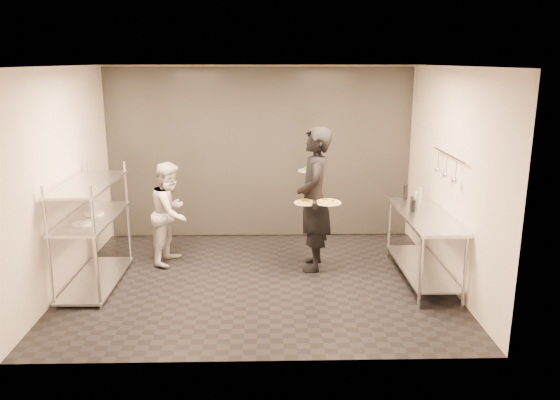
{
  "coord_description": "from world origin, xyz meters",
  "views": [
    {
      "loc": [
        0.12,
        -6.8,
        2.87
      ],
      "look_at": [
        0.29,
        0.08,
        1.1
      ],
      "focal_mm": 35.0,
      "sensor_mm": 36.0,
      "label": 1
    }
  ],
  "objects_px": {
    "salad_plate": "(309,169)",
    "pos_monitor": "(412,204)",
    "waiter": "(314,199)",
    "pizza_plate_far": "(328,202)",
    "pass_rack": "(92,228)",
    "bottle_dark": "(405,192)",
    "pizza_plate_near": "(306,202)",
    "bottle_green": "(416,200)",
    "bottle_clear": "(421,194)",
    "prep_counter": "(423,235)",
    "chef": "(171,213)"
  },
  "relations": [
    {
      "from": "pass_rack",
      "to": "bottle_dark",
      "type": "height_order",
      "value": "pass_rack"
    },
    {
      "from": "prep_counter",
      "to": "salad_plate",
      "type": "xyz_separation_m",
      "value": [
        -1.47,
        0.78,
        0.74
      ]
    },
    {
      "from": "pass_rack",
      "to": "prep_counter",
      "type": "xyz_separation_m",
      "value": [
        4.33,
        0.0,
        -0.14
      ]
    },
    {
      "from": "pass_rack",
      "to": "chef",
      "type": "height_order",
      "value": "pass_rack"
    },
    {
      "from": "prep_counter",
      "to": "chef",
      "type": "xyz_separation_m",
      "value": [
        -3.45,
        0.78,
        0.11
      ]
    },
    {
      "from": "pizza_plate_near",
      "to": "pos_monitor",
      "type": "distance_m",
      "value": 1.43
    },
    {
      "from": "waiter",
      "to": "pizza_plate_far",
      "type": "relative_size",
      "value": 5.73
    },
    {
      "from": "pass_rack",
      "to": "pos_monitor",
      "type": "height_order",
      "value": "pass_rack"
    },
    {
      "from": "waiter",
      "to": "pizza_plate_far",
      "type": "height_order",
      "value": "waiter"
    },
    {
      "from": "pizza_plate_far",
      "to": "bottle_dark",
      "type": "xyz_separation_m",
      "value": [
        1.18,
        0.56,
        -0.01
      ]
    },
    {
      "from": "pass_rack",
      "to": "pizza_plate_far",
      "type": "relative_size",
      "value": 4.57
    },
    {
      "from": "pizza_plate_near",
      "to": "bottle_clear",
      "type": "xyz_separation_m",
      "value": [
        1.68,
        0.44,
        -0.01
      ]
    },
    {
      "from": "pizza_plate_far",
      "to": "salad_plate",
      "type": "height_order",
      "value": "salad_plate"
    },
    {
      "from": "waiter",
      "to": "bottle_green",
      "type": "xyz_separation_m",
      "value": [
        1.38,
        -0.16,
        0.03
      ]
    },
    {
      "from": "pizza_plate_far",
      "to": "bottle_green",
      "type": "relative_size",
      "value": 1.59
    },
    {
      "from": "pizza_plate_near",
      "to": "bottle_clear",
      "type": "height_order",
      "value": "bottle_clear"
    },
    {
      "from": "pizza_plate_near",
      "to": "bottle_green",
      "type": "xyz_separation_m",
      "value": [
        1.51,
        0.06,
        0.01
      ]
    },
    {
      "from": "salad_plate",
      "to": "pos_monitor",
      "type": "relative_size",
      "value": 1.32
    },
    {
      "from": "pos_monitor",
      "to": "bottle_dark",
      "type": "xyz_separation_m",
      "value": [
        0.06,
        0.61,
        0.02
      ]
    },
    {
      "from": "chef",
      "to": "pos_monitor",
      "type": "height_order",
      "value": "chef"
    },
    {
      "from": "pizza_plate_near",
      "to": "salad_plate",
      "type": "xyz_separation_m",
      "value": [
        0.07,
        0.51,
        0.34
      ]
    },
    {
      "from": "chef",
      "to": "pizza_plate_far",
      "type": "xyz_separation_m",
      "value": [
        2.21,
        -0.54,
        0.29
      ]
    },
    {
      "from": "bottle_green",
      "to": "bottle_dark",
      "type": "distance_m",
      "value": 0.48
    },
    {
      "from": "pos_monitor",
      "to": "bottle_green",
      "type": "xyz_separation_m",
      "value": [
        0.09,
        0.13,
        0.03
      ]
    },
    {
      "from": "bottle_green",
      "to": "bottle_clear",
      "type": "xyz_separation_m",
      "value": [
        0.17,
        0.38,
        -0.02
      ]
    },
    {
      "from": "pizza_plate_near",
      "to": "bottle_dark",
      "type": "xyz_separation_m",
      "value": [
        1.48,
        0.54,
        0.0
      ]
    },
    {
      "from": "waiter",
      "to": "chef",
      "type": "distance_m",
      "value": 2.08
    },
    {
      "from": "prep_counter",
      "to": "pizza_plate_far",
      "type": "xyz_separation_m",
      "value": [
        -1.24,
        0.24,
        0.4
      ]
    },
    {
      "from": "pizza_plate_near",
      "to": "bottle_clear",
      "type": "relative_size",
      "value": 1.66
    },
    {
      "from": "pos_monitor",
      "to": "bottle_dark",
      "type": "distance_m",
      "value": 0.61
    },
    {
      "from": "pass_rack",
      "to": "pizza_plate_far",
      "type": "xyz_separation_m",
      "value": [
        3.09,
        0.24,
        0.26
      ]
    },
    {
      "from": "pass_rack",
      "to": "bottle_dark",
      "type": "distance_m",
      "value": 4.35
    },
    {
      "from": "chef",
      "to": "bottle_dark",
      "type": "height_order",
      "value": "chef"
    },
    {
      "from": "prep_counter",
      "to": "waiter",
      "type": "distance_m",
      "value": 1.54
    },
    {
      "from": "salad_plate",
      "to": "pos_monitor",
      "type": "distance_m",
      "value": 1.51
    },
    {
      "from": "pizza_plate_near",
      "to": "bottle_green",
      "type": "distance_m",
      "value": 1.51
    },
    {
      "from": "pos_monitor",
      "to": "bottle_clear",
      "type": "relative_size",
      "value": 1.22
    },
    {
      "from": "chef",
      "to": "bottle_clear",
      "type": "relative_size",
      "value": 7.87
    },
    {
      "from": "pizza_plate_far",
      "to": "bottle_clear",
      "type": "bearing_deg",
      "value": 18.64
    },
    {
      "from": "pos_monitor",
      "to": "waiter",
      "type": "bearing_deg",
      "value": 178.09
    },
    {
      "from": "prep_counter",
      "to": "bottle_green",
      "type": "bearing_deg",
      "value": 95.56
    },
    {
      "from": "prep_counter",
      "to": "bottle_clear",
      "type": "xyz_separation_m",
      "value": [
        0.14,
        0.7,
        0.39
      ]
    },
    {
      "from": "waiter",
      "to": "pizza_plate_far",
      "type": "bearing_deg",
      "value": 41.01
    },
    {
      "from": "pos_monitor",
      "to": "bottle_green",
      "type": "bearing_deg",
      "value": 66.79
    },
    {
      "from": "pass_rack",
      "to": "waiter",
      "type": "xyz_separation_m",
      "value": [
        2.92,
        0.48,
        0.23
      ]
    },
    {
      "from": "pass_rack",
      "to": "bottle_clear",
      "type": "bearing_deg",
      "value": 8.99
    },
    {
      "from": "waiter",
      "to": "pizza_plate_near",
      "type": "xyz_separation_m",
      "value": [
        -0.13,
        -0.22,
        0.02
      ]
    },
    {
      "from": "pizza_plate_near",
      "to": "chef",
      "type": "bearing_deg",
      "value": 164.9
    },
    {
      "from": "salad_plate",
      "to": "bottle_clear",
      "type": "bearing_deg",
      "value": -2.56
    },
    {
      "from": "pass_rack",
      "to": "prep_counter",
      "type": "height_order",
      "value": "pass_rack"
    }
  ]
}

